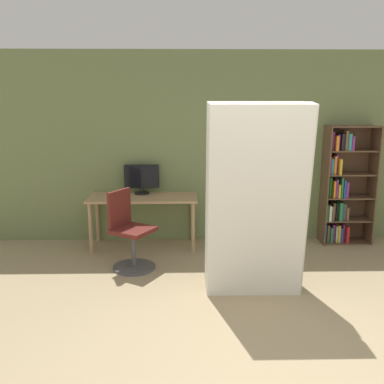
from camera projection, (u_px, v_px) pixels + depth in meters
name	position (u px, v px, depth m)	size (l,w,h in m)	color
wall_back	(233.00, 148.00, 6.11)	(8.00, 0.06, 2.70)	#6B7A4C
desk	(143.00, 203.00, 5.92)	(1.50, 0.60, 0.72)	tan
monitor	(142.00, 178.00, 6.02)	(0.49, 0.21, 0.42)	black
office_chair	(130.00, 237.00, 5.21)	(0.60, 0.60, 0.97)	#4C4C51
bookshelf	(342.00, 188.00, 6.09)	(0.70, 0.34, 1.68)	brown
mattress_near	(258.00, 203.00, 4.33)	(1.00, 0.44, 2.02)	silver
mattress_far	(253.00, 197.00, 4.61)	(1.00, 0.41, 2.02)	silver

